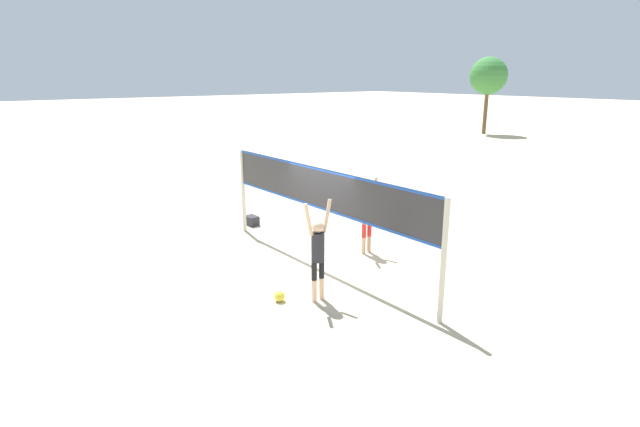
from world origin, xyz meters
TOP-DOWN VIEW (x-y plane):
  - ground_plane at (0.00, 0.00)m, footprint 200.00×200.00m
  - volleyball_net at (0.00, 0.00)m, footprint 7.70×0.11m
  - player_spiker at (1.53, -1.26)m, footprint 0.28×0.71m
  - player_blocker at (0.01, 1.59)m, footprint 0.28×0.69m
  - volleyball at (1.07, -1.94)m, footprint 0.23×0.23m
  - gear_bag at (-4.18, 0.48)m, footprint 0.46×0.31m
  - tree_left_cluster at (-14.87, 28.75)m, footprint 2.96×2.96m

SIDE VIEW (x-z plane):
  - ground_plane at x=0.00m, z-range 0.00..0.00m
  - volleyball at x=1.07m, z-range 0.00..0.23m
  - gear_bag at x=-4.18m, z-range 0.00..0.30m
  - player_blocker at x=0.01m, z-range 0.05..2.11m
  - player_spiker at x=1.53m, z-range 0.06..2.26m
  - volleyball_net at x=0.00m, z-range 0.55..3.07m
  - tree_left_cluster at x=-14.87m, z-range 1.53..7.62m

